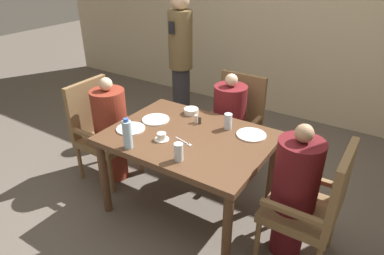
# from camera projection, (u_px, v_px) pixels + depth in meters

# --- Properties ---
(ground_plane) EXTENTS (16.00, 16.00, 0.00)m
(ground_plane) POSITION_uv_depth(u_px,v_px,m) (189.00, 207.00, 3.12)
(ground_plane) COLOR #60564C
(wall_back) EXTENTS (8.00, 0.06, 2.80)m
(wall_back) POSITION_uv_depth(u_px,v_px,m) (294.00, 11.00, 4.26)
(wall_back) COLOR beige
(wall_back) RESTS_ON ground_plane
(dining_table) EXTENTS (1.30, 0.97, 0.75)m
(dining_table) POSITION_uv_depth(u_px,v_px,m) (189.00, 145.00, 2.81)
(dining_table) COLOR brown
(dining_table) RESTS_ON ground_plane
(chair_left_side) EXTENTS (0.49, 0.49, 0.98)m
(chair_left_side) POSITION_uv_depth(u_px,v_px,m) (101.00, 128.00, 3.38)
(chair_left_side) COLOR brown
(chair_left_side) RESTS_ON ground_plane
(diner_in_left_chair) EXTENTS (0.32, 0.32, 1.07)m
(diner_in_left_chair) POSITION_uv_depth(u_px,v_px,m) (111.00, 129.00, 3.29)
(diner_in_left_chair) COLOR maroon
(diner_in_left_chair) RESTS_ON ground_plane
(chair_far_side) EXTENTS (0.49, 0.49, 0.98)m
(chair_far_side) POSITION_uv_depth(u_px,v_px,m) (235.00, 120.00, 3.53)
(chair_far_side) COLOR brown
(chair_far_side) RESTS_ON ground_plane
(diner_in_far_chair) EXTENTS (0.32, 0.32, 1.06)m
(diner_in_far_chair) POSITION_uv_depth(u_px,v_px,m) (229.00, 123.00, 3.41)
(diner_in_far_chair) COLOR maroon
(diner_in_far_chair) RESTS_ON ground_plane
(chair_right_side) EXTENTS (0.49, 0.49, 0.98)m
(chair_right_side) POSITION_uv_depth(u_px,v_px,m) (314.00, 204.00, 2.38)
(chair_right_side) COLOR brown
(chair_right_side) RESTS_ON ground_plane
(diner_in_right_chair) EXTENTS (0.32, 0.32, 1.09)m
(diner_in_right_chair) POSITION_uv_depth(u_px,v_px,m) (294.00, 191.00, 2.43)
(diner_in_right_chair) COLOR #5B1419
(diner_in_right_chair) RESTS_ON ground_plane
(standing_host) EXTENTS (0.29, 0.32, 1.69)m
(standing_host) POSITION_uv_depth(u_px,v_px,m) (181.00, 58.00, 4.13)
(standing_host) COLOR #2D2D33
(standing_host) RESTS_ON ground_plane
(plate_main_left) EXTENTS (0.24, 0.24, 0.01)m
(plate_main_left) POSITION_uv_depth(u_px,v_px,m) (131.00, 129.00, 2.86)
(plate_main_left) COLOR white
(plate_main_left) RESTS_ON dining_table
(plate_main_right) EXTENTS (0.24, 0.24, 0.01)m
(plate_main_right) POSITION_uv_depth(u_px,v_px,m) (251.00, 135.00, 2.77)
(plate_main_right) COLOR white
(plate_main_right) RESTS_ON dining_table
(plate_dessert_center) EXTENTS (0.24, 0.24, 0.01)m
(plate_dessert_center) POSITION_uv_depth(u_px,v_px,m) (156.00, 120.00, 3.01)
(plate_dessert_center) COLOR white
(plate_dessert_center) RESTS_ON dining_table
(teacup_with_saucer) EXTENTS (0.12, 0.12, 0.06)m
(teacup_with_saucer) POSITION_uv_depth(u_px,v_px,m) (162.00, 137.00, 2.69)
(teacup_with_saucer) COLOR white
(teacup_with_saucer) RESTS_ON dining_table
(bowl_small) EXTENTS (0.13, 0.13, 0.05)m
(bowl_small) POSITION_uv_depth(u_px,v_px,m) (191.00, 111.00, 3.12)
(bowl_small) COLOR white
(bowl_small) RESTS_ON dining_table
(water_bottle) EXTENTS (0.07, 0.07, 0.25)m
(water_bottle) POSITION_uv_depth(u_px,v_px,m) (127.00, 134.00, 2.55)
(water_bottle) COLOR #A3C6DB
(water_bottle) RESTS_ON dining_table
(glass_tall_near) EXTENTS (0.07, 0.07, 0.14)m
(glass_tall_near) POSITION_uv_depth(u_px,v_px,m) (228.00, 121.00, 2.84)
(glass_tall_near) COLOR silver
(glass_tall_near) RESTS_ON dining_table
(glass_tall_mid) EXTENTS (0.07, 0.07, 0.14)m
(glass_tall_mid) POSITION_uv_depth(u_px,v_px,m) (179.00, 152.00, 2.42)
(glass_tall_mid) COLOR silver
(glass_tall_mid) RESTS_ON dining_table
(salt_shaker) EXTENTS (0.03, 0.03, 0.07)m
(salt_shaker) POSITION_uv_depth(u_px,v_px,m) (196.00, 119.00, 2.96)
(salt_shaker) COLOR white
(salt_shaker) RESTS_ON dining_table
(pepper_shaker) EXTENTS (0.03, 0.03, 0.07)m
(pepper_shaker) POSITION_uv_depth(u_px,v_px,m) (200.00, 120.00, 2.94)
(pepper_shaker) COLOR #4C3D2D
(pepper_shaker) RESTS_ON dining_table
(fork_beside_plate) EXTENTS (0.18, 0.06, 0.00)m
(fork_beside_plate) POSITION_uv_depth(u_px,v_px,m) (185.00, 142.00, 2.67)
(fork_beside_plate) COLOR silver
(fork_beside_plate) RESTS_ON dining_table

